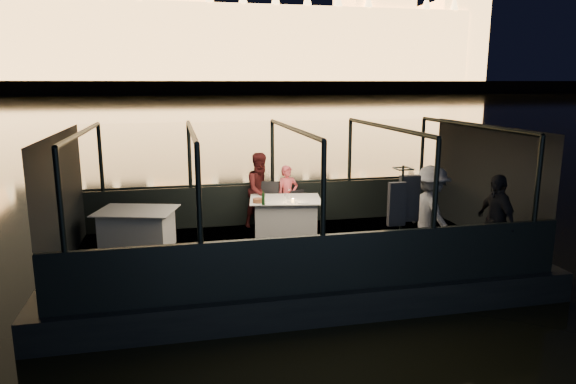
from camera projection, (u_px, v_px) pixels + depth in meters
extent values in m
plane|color=black|center=(186.00, 104.00, 86.20)|extent=(500.00, 500.00, 0.00)
cube|color=black|center=(293.00, 275.00, 9.83)|extent=(8.60, 4.40, 1.00)
cube|color=black|center=(293.00, 251.00, 9.73)|extent=(8.00, 4.00, 0.04)
cube|color=black|center=(273.00, 203.00, 11.54)|extent=(8.00, 0.08, 0.90)
cube|color=black|center=(322.00, 263.00, 7.73)|extent=(8.00, 0.08, 0.90)
cube|color=#423D33|center=(178.00, 89.00, 210.10)|extent=(400.00, 140.00, 6.00)
cube|color=silver|center=(285.00, 217.00, 10.67)|extent=(1.61, 1.28, 0.77)
cube|color=silver|center=(137.00, 229.00, 9.77)|extent=(1.67, 1.39, 0.76)
cube|color=black|center=(270.00, 209.00, 11.03)|extent=(0.60, 0.60, 1.01)
cube|color=black|center=(298.00, 208.00, 11.16)|extent=(0.49, 0.49, 0.79)
imported|color=#E45359|center=(288.00, 192.00, 11.32)|extent=(0.53, 0.40, 1.34)
imported|color=#3C1011|center=(261.00, 193.00, 11.20)|extent=(0.95, 0.85, 1.64)
imported|color=silver|center=(430.00, 214.00, 9.04)|extent=(0.75, 1.17, 1.71)
imported|color=black|center=(496.00, 219.00, 8.73)|extent=(0.41, 0.96, 1.62)
cylinder|color=#153B16|center=(263.00, 197.00, 10.05)|extent=(0.06, 0.06, 0.29)
cylinder|color=brown|center=(258.00, 201.00, 10.25)|extent=(0.28, 0.28, 0.09)
cylinder|color=#FFAB3F|center=(293.00, 200.00, 10.27)|extent=(0.06, 0.06, 0.07)
cylinder|color=white|center=(303.00, 202.00, 10.24)|extent=(0.32, 0.32, 0.02)
cylinder|color=white|center=(265.00, 200.00, 10.44)|extent=(0.27, 0.27, 0.02)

